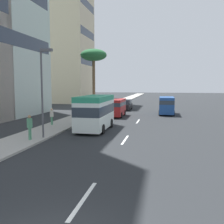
{
  "coord_description": "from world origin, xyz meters",
  "views": [
    {
      "loc": [
        -5.37,
        -2.77,
        4.15
      ],
      "look_at": [
        16.21,
        1.55,
        1.8
      ],
      "focal_mm": 41.32,
      "sensor_mm": 36.0,
      "label": 1
    }
  ],
  "objects_px": {
    "car_lead": "(125,105)",
    "pedestrian_by_tree": "(30,126)",
    "pedestrian_mid_block": "(52,116)",
    "palm_tree": "(94,57)",
    "van_fourth": "(116,107)",
    "street_lamp": "(43,83)",
    "minibus_third": "(95,111)",
    "van_second": "(167,105)"
  },
  "relations": [
    {
      "from": "minibus_third",
      "to": "palm_tree",
      "type": "distance_m",
      "value": 15.46
    },
    {
      "from": "car_lead",
      "to": "pedestrian_mid_block",
      "type": "bearing_deg",
      "value": -14.75
    },
    {
      "from": "minibus_third",
      "to": "van_fourth",
      "type": "relative_size",
      "value": 1.28
    },
    {
      "from": "van_fourth",
      "to": "pedestrian_mid_block",
      "type": "height_order",
      "value": "van_fourth"
    },
    {
      "from": "van_fourth",
      "to": "palm_tree",
      "type": "distance_m",
      "value": 8.48
    },
    {
      "from": "pedestrian_mid_block",
      "to": "palm_tree",
      "type": "bearing_deg",
      "value": -131.06
    },
    {
      "from": "van_second",
      "to": "van_fourth",
      "type": "relative_size",
      "value": 1.04
    },
    {
      "from": "car_lead",
      "to": "pedestrian_by_tree",
      "type": "height_order",
      "value": "pedestrian_by_tree"
    },
    {
      "from": "car_lead",
      "to": "minibus_third",
      "type": "xyz_separation_m",
      "value": [
        -19.25,
        -0.06,
        0.92
      ]
    },
    {
      "from": "minibus_third",
      "to": "palm_tree",
      "type": "height_order",
      "value": "palm_tree"
    },
    {
      "from": "car_lead",
      "to": "van_fourth",
      "type": "bearing_deg",
      "value": 0.59
    },
    {
      "from": "palm_tree",
      "to": "pedestrian_mid_block",
      "type": "bearing_deg",
      "value": 175.48
    },
    {
      "from": "car_lead",
      "to": "palm_tree",
      "type": "xyz_separation_m",
      "value": [
        -5.7,
        3.77,
        7.31
      ]
    },
    {
      "from": "pedestrian_by_tree",
      "to": "street_lamp",
      "type": "bearing_deg",
      "value": 168.25
    },
    {
      "from": "van_second",
      "to": "pedestrian_by_tree",
      "type": "relative_size",
      "value": 2.73
    },
    {
      "from": "van_fourth",
      "to": "pedestrian_by_tree",
      "type": "distance_m",
      "value": 16.25
    },
    {
      "from": "van_second",
      "to": "street_lamp",
      "type": "distance_m",
      "value": 20.98
    },
    {
      "from": "pedestrian_mid_block",
      "to": "van_second",
      "type": "bearing_deg",
      "value": -168.1
    },
    {
      "from": "pedestrian_by_tree",
      "to": "street_lamp",
      "type": "xyz_separation_m",
      "value": [
        0.98,
        -0.66,
        3.12
      ]
    },
    {
      "from": "pedestrian_mid_block",
      "to": "street_lamp",
      "type": "xyz_separation_m",
      "value": [
        -5.82,
        -2.04,
        3.22
      ]
    },
    {
      "from": "van_second",
      "to": "palm_tree",
      "type": "relative_size",
      "value": 0.55
    },
    {
      "from": "car_lead",
      "to": "van_fourth",
      "type": "distance_m",
      "value": 8.96
    },
    {
      "from": "van_fourth",
      "to": "pedestrian_by_tree",
      "type": "height_order",
      "value": "van_fourth"
    },
    {
      "from": "minibus_third",
      "to": "pedestrian_mid_block",
      "type": "relative_size",
      "value": 3.69
    },
    {
      "from": "street_lamp",
      "to": "minibus_third",
      "type": "bearing_deg",
      "value": -31.03
    },
    {
      "from": "minibus_third",
      "to": "palm_tree",
      "type": "relative_size",
      "value": 0.67
    },
    {
      "from": "van_second",
      "to": "minibus_third",
      "type": "relative_size",
      "value": 0.81
    },
    {
      "from": "pedestrian_by_tree",
      "to": "street_lamp",
      "type": "distance_m",
      "value": 3.33
    },
    {
      "from": "car_lead",
      "to": "minibus_third",
      "type": "distance_m",
      "value": 19.27
    },
    {
      "from": "minibus_third",
      "to": "pedestrian_mid_block",
      "type": "height_order",
      "value": "minibus_third"
    },
    {
      "from": "palm_tree",
      "to": "pedestrian_by_tree",
      "type": "bearing_deg",
      "value": -178.79
    },
    {
      "from": "car_lead",
      "to": "palm_tree",
      "type": "bearing_deg",
      "value": -33.47
    },
    {
      "from": "street_lamp",
      "to": "car_lead",
      "type": "bearing_deg",
      "value": -6.46
    },
    {
      "from": "minibus_third",
      "to": "van_fourth",
      "type": "bearing_deg",
      "value": 179.84
    },
    {
      "from": "van_second",
      "to": "minibus_third",
      "type": "distance_m",
      "value": 15.44
    },
    {
      "from": "car_lead",
      "to": "street_lamp",
      "type": "height_order",
      "value": "street_lamp"
    },
    {
      "from": "pedestrian_mid_block",
      "to": "street_lamp",
      "type": "relative_size",
      "value": 0.25
    },
    {
      "from": "minibus_third",
      "to": "palm_tree",
      "type": "xyz_separation_m",
      "value": [
        13.55,
        3.83,
        6.4
      ]
    },
    {
      "from": "pedestrian_by_tree",
      "to": "palm_tree",
      "type": "xyz_separation_m",
      "value": [
        19.13,
        0.4,
        6.96
      ]
    },
    {
      "from": "street_lamp",
      "to": "palm_tree",
      "type": "bearing_deg",
      "value": 3.37
    },
    {
      "from": "van_second",
      "to": "pedestrian_mid_block",
      "type": "xyz_separation_m",
      "value": [
        -12.77,
        11.32,
        -0.33
      ]
    },
    {
      "from": "pedestrian_mid_block",
      "to": "palm_tree",
      "type": "relative_size",
      "value": 0.18
    }
  ]
}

